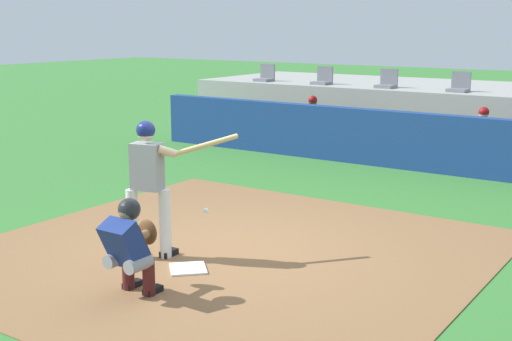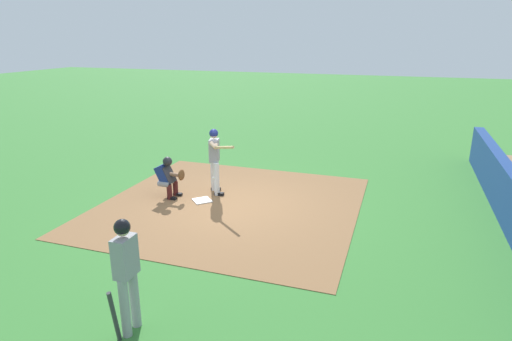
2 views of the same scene
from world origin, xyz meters
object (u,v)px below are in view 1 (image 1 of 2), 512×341
at_px(batter_at_plate, 150,181).
at_px(dugout_player_1, 480,137).
at_px(stadium_seat_0, 265,76).
at_px(home_plate, 188,269).
at_px(stadium_seat_2, 387,82).
at_px(stadium_seat_3, 459,86).
at_px(catcher_crouched, 131,243).
at_px(stadium_seat_1, 323,79).
at_px(dugout_player_0, 310,122).

distance_m(batter_at_plate, dugout_player_1, 8.26).
xyz_separation_m(batter_at_plate, stadium_seat_0, (-4.89, 10.08, 0.50)).
xyz_separation_m(home_plate, stadium_seat_2, (-1.86, 10.18, 1.51)).
bearing_deg(dugout_player_1, stadium_seat_3, 119.60).
relative_size(home_plate, stadium_seat_3, 0.92).
relative_size(catcher_crouched, dugout_player_1, 1.29).
bearing_deg(stadium_seat_1, dugout_player_0, -69.14).
relative_size(batter_at_plate, dugout_player_0, 1.39).
bearing_deg(stadium_seat_0, batter_at_plate, -64.12).
xyz_separation_m(catcher_crouched, stadium_seat_2, (-1.85, 11.14, 0.93)).
height_order(home_plate, dugout_player_1, dugout_player_1).
distance_m(batter_at_plate, stadium_seat_1, 10.54).
bearing_deg(stadium_seat_2, stadium_seat_0, 180.00).
height_order(dugout_player_1, stadium_seat_0, stadium_seat_0).
bearing_deg(dugout_player_0, stadium_seat_0, 142.30).
bearing_deg(catcher_crouched, home_plate, 89.66).
bearing_deg(catcher_crouched, stadium_seat_3, 89.97).
distance_m(home_plate, dugout_player_1, 8.25).
xyz_separation_m(home_plate, stadium_seat_3, (0.00, 10.18, 1.51)).
xyz_separation_m(dugout_player_1, stadium_seat_0, (-6.73, 2.03, 0.86)).
height_order(catcher_crouched, stadium_seat_0, stadium_seat_0).
xyz_separation_m(stadium_seat_2, stadium_seat_3, (1.86, 0.00, 0.00)).
bearing_deg(stadium_seat_3, stadium_seat_0, 180.00).
height_order(catcher_crouched, stadium_seat_1, stadium_seat_1).
xyz_separation_m(home_plate, catcher_crouched, (-0.01, -0.96, 0.58)).
height_order(dugout_player_1, stadium_seat_1, stadium_seat_1).
relative_size(batter_at_plate, stadium_seat_1, 3.76).
xyz_separation_m(dugout_player_1, stadium_seat_3, (-1.16, 2.03, 0.86)).
xyz_separation_m(home_plate, stadium_seat_1, (-3.71, 10.18, 1.51)).
bearing_deg(dugout_player_0, home_plate, -70.16).
xyz_separation_m(dugout_player_1, stadium_seat_1, (-4.87, 2.03, 0.86)).
bearing_deg(catcher_crouched, stadium_seat_0, 116.55).
bearing_deg(dugout_player_1, batter_at_plate, -102.84).
height_order(dugout_player_1, stadium_seat_2, stadium_seat_2).
bearing_deg(stadium_seat_1, dugout_player_1, -22.67).
xyz_separation_m(batter_at_plate, catcher_crouched, (0.67, -1.05, -0.43)).
height_order(batter_at_plate, catcher_crouched, batter_at_plate).
distance_m(catcher_crouched, stadium_seat_3, 11.18).
relative_size(batter_at_plate, stadium_seat_0, 3.76).
bearing_deg(stadium_seat_0, stadium_seat_3, 0.00).
distance_m(catcher_crouched, dugout_player_1, 9.18).
bearing_deg(stadium_seat_2, dugout_player_0, -118.00).
distance_m(stadium_seat_0, stadium_seat_2, 3.71).
xyz_separation_m(stadium_seat_1, stadium_seat_2, (1.86, 0.00, 0.00)).
distance_m(home_plate, catcher_crouched, 1.12).
relative_size(catcher_crouched, dugout_player_0, 1.29).
xyz_separation_m(catcher_crouched, stadium_seat_0, (-5.57, 11.14, 0.93)).
bearing_deg(home_plate, batter_at_plate, 172.11).
height_order(home_plate, batter_at_plate, batter_at_plate).
xyz_separation_m(dugout_player_0, stadium_seat_2, (1.08, 2.03, 0.86)).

